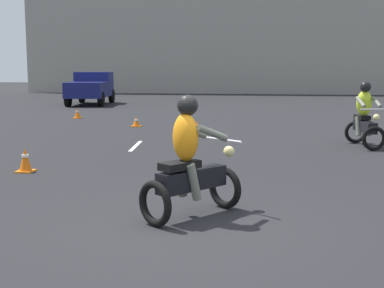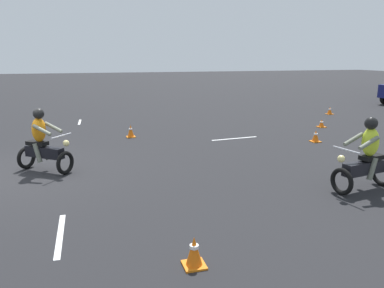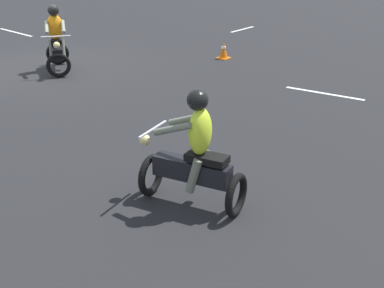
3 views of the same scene
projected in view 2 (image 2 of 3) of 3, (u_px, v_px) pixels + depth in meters
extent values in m
plane|color=black|center=(23.00, 174.00, 9.58)|extent=(120.00, 120.00, 0.00)
torus|color=black|center=(65.00, 163.00, 9.49)|extent=(0.53, 0.45, 0.60)
torus|color=black|center=(26.00, 158.00, 9.97)|extent=(0.53, 0.45, 0.60)
cube|color=black|center=(45.00, 152.00, 9.68)|extent=(0.87, 1.01, 0.28)
cube|color=black|center=(37.00, 143.00, 9.71)|extent=(0.55, 0.60, 0.10)
cylinder|color=silver|center=(61.00, 136.00, 9.34)|extent=(0.57, 0.46, 0.04)
sphere|color=#F2E08C|center=(66.00, 143.00, 9.34)|extent=(0.22, 0.22, 0.16)
ellipsoid|color=orange|center=(39.00, 130.00, 9.59)|extent=(0.49, 0.47, 0.64)
cylinder|color=slate|center=(42.00, 130.00, 9.29)|extent=(0.41, 0.48, 0.27)
cylinder|color=slate|center=(53.00, 127.00, 9.64)|extent=(0.41, 0.48, 0.27)
cylinder|color=slate|center=(37.00, 153.00, 9.59)|extent=(0.25, 0.27, 0.51)
cylinder|color=slate|center=(46.00, 150.00, 9.84)|extent=(0.25, 0.27, 0.51)
sphere|color=black|center=(39.00, 114.00, 9.48)|extent=(0.39, 0.39, 0.28)
torus|color=black|center=(342.00, 181.00, 8.08)|extent=(0.61, 0.20, 0.60)
torus|color=black|center=(382.00, 173.00, 8.64)|extent=(0.61, 0.20, 0.60)
cube|color=black|center=(364.00, 168.00, 8.31)|extent=(0.43, 1.13, 0.28)
cube|color=black|center=(372.00, 157.00, 8.35)|extent=(0.35, 0.60, 0.10)
cylinder|color=silver|center=(346.00, 150.00, 7.94)|extent=(0.70, 0.16, 0.04)
sphere|color=#F2E08C|center=(341.00, 159.00, 7.93)|extent=(0.19, 0.19, 0.16)
ellipsoid|color=#D8F233|center=(370.00, 142.00, 8.23)|extent=(0.44, 0.35, 0.64)
cylinder|color=slate|center=(353.00, 139.00, 8.26)|extent=(0.18, 0.55, 0.27)
cylinder|color=slate|center=(369.00, 143.00, 7.91)|extent=(0.18, 0.55, 0.27)
cylinder|color=slate|center=(362.00, 166.00, 8.47)|extent=(0.16, 0.26, 0.51)
cylinder|color=slate|center=(372.00, 169.00, 8.23)|extent=(0.16, 0.26, 0.51)
sphere|color=black|center=(371.00, 123.00, 8.11)|extent=(0.32, 0.32, 0.28)
cube|color=orange|center=(315.00, 141.00, 13.15)|extent=(0.32, 0.32, 0.03)
cone|color=orange|center=(316.00, 136.00, 13.10)|extent=(0.24, 0.24, 0.39)
cylinder|color=white|center=(316.00, 134.00, 13.09)|extent=(0.13, 0.13, 0.05)
cube|color=orange|center=(329.00, 114.00, 19.35)|extent=(0.32, 0.32, 0.03)
cone|color=orange|center=(330.00, 110.00, 19.30)|extent=(0.24, 0.24, 0.36)
cylinder|color=white|center=(330.00, 109.00, 19.29)|extent=(0.13, 0.13, 0.05)
cube|color=orange|center=(194.00, 265.00, 5.38)|extent=(0.32, 0.32, 0.03)
cone|color=orange|center=(194.00, 251.00, 5.32)|extent=(0.24, 0.24, 0.43)
cylinder|color=white|center=(194.00, 247.00, 5.31)|extent=(0.13, 0.13, 0.05)
cube|color=orange|center=(131.00, 137.00, 13.90)|extent=(0.32, 0.32, 0.03)
cone|color=orange|center=(131.00, 131.00, 13.84)|extent=(0.24, 0.24, 0.44)
cylinder|color=white|center=(131.00, 129.00, 13.83)|extent=(0.13, 0.13, 0.05)
cube|color=orange|center=(321.00, 127.00, 15.84)|extent=(0.32, 0.32, 0.03)
cone|color=orange|center=(322.00, 123.00, 15.80)|extent=(0.24, 0.24, 0.30)
cylinder|color=white|center=(322.00, 122.00, 15.79)|extent=(0.13, 0.13, 0.05)
cube|color=silver|center=(60.00, 235.00, 6.31)|extent=(1.67, 0.11, 0.01)
cube|color=silver|center=(235.00, 138.00, 13.67)|extent=(0.26, 1.82, 0.01)
cube|color=silver|center=(80.00, 122.00, 17.07)|extent=(1.37, 0.16, 0.01)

